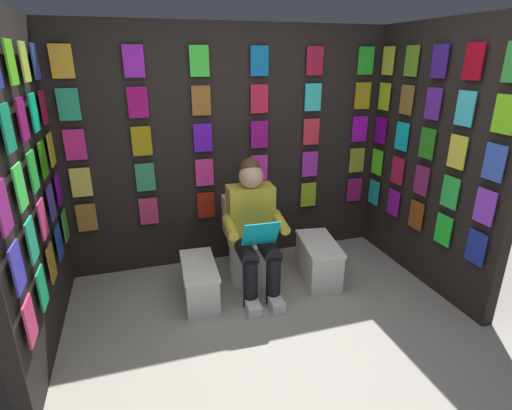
% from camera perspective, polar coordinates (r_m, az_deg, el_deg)
% --- Properties ---
extents(ground_plane, '(30.00, 30.00, 0.00)m').
position_cam_1_polar(ground_plane, '(2.90, 5.80, -22.64)').
color(ground_plane, '#9E998E').
extents(display_wall_back, '(3.24, 0.14, 2.28)m').
position_cam_1_polar(display_wall_back, '(3.91, -3.78, 8.11)').
color(display_wall_back, black).
rests_on(display_wall_back, ground).
extents(display_wall_left, '(0.14, 1.74, 2.28)m').
position_cam_1_polar(display_wall_left, '(3.84, 24.11, 6.18)').
color(display_wall_left, black).
rests_on(display_wall_left, ground).
extents(display_wall_right, '(0.14, 1.74, 2.28)m').
position_cam_1_polar(display_wall_right, '(3.01, -30.54, 1.57)').
color(display_wall_right, black).
rests_on(display_wall_right, ground).
extents(toilet, '(0.41, 0.56, 0.77)m').
position_cam_1_polar(toilet, '(3.73, -1.20, -5.84)').
color(toilet, white).
rests_on(toilet, ground).
extents(person_reading, '(0.54, 0.69, 1.19)m').
position_cam_1_polar(person_reading, '(3.41, -0.31, -3.34)').
color(person_reading, gold).
rests_on(person_reading, ground).
extents(comic_longbox_near, '(0.31, 0.62, 0.35)m').
position_cam_1_polar(comic_longbox_near, '(3.49, -8.13, -10.88)').
color(comic_longbox_near, white).
rests_on(comic_longbox_near, ground).
extents(comic_longbox_far, '(0.40, 0.65, 0.38)m').
position_cam_1_polar(comic_longbox_far, '(3.80, 8.97, -7.84)').
color(comic_longbox_far, white).
rests_on(comic_longbox_far, ground).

